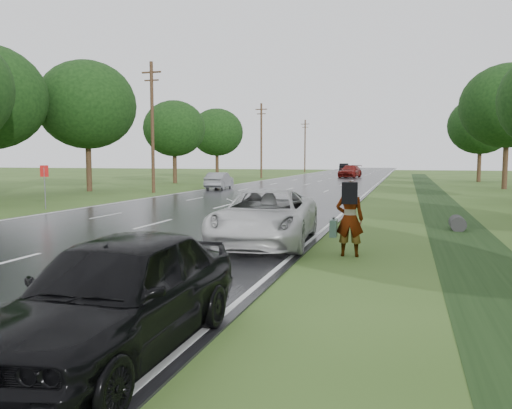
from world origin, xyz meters
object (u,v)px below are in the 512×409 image
object	(u,v)px
dark_sedan	(118,293)
pedestrian	(349,218)
white_pickup	(266,216)
silver_sedan	(219,181)
road_sign	(44,178)

from	to	relation	value
dark_sedan	pedestrian	bearing A→B (deg)	73.67
white_pickup	silver_sedan	bearing A→B (deg)	109.09
pedestrian	road_sign	bearing A→B (deg)	-30.31
dark_sedan	silver_sedan	distance (m)	36.41
pedestrian	dark_sedan	world-z (taller)	pedestrian
road_sign	silver_sedan	size ratio (longest dim) A/B	0.53
silver_sedan	pedestrian	bearing A→B (deg)	112.21
pedestrian	silver_sedan	distance (m)	30.04
white_pickup	silver_sedan	xyz separation A→B (m)	(-11.30, 25.39, -0.12)
pedestrian	white_pickup	xyz separation A→B (m)	(-2.67, 1.20, -0.19)
white_pickup	pedestrian	bearing A→B (deg)	-29.13
road_sign	dark_sedan	bearing A→B (deg)	-47.92
silver_sedan	white_pickup	bearing A→B (deg)	108.48
road_sign	dark_sedan	xyz separation A→B (m)	(14.50, -16.06, -0.78)
road_sign	pedestrian	distance (m)	18.59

